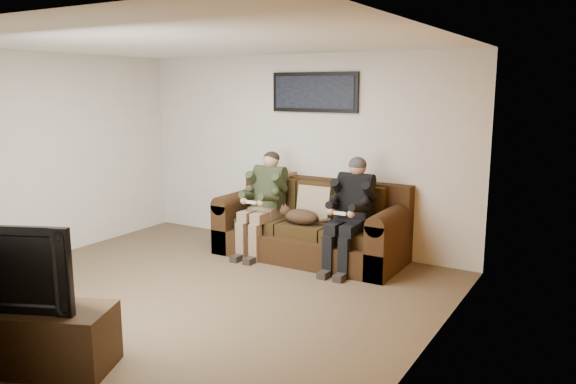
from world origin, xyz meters
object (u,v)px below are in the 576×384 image
Objects in this scene: framed_poster at (314,92)px; tv_stand at (13,336)px; sofa at (313,228)px; person_right at (351,206)px; television at (6,265)px; person_left at (264,197)px; cat at (300,216)px.

framed_poster reaches higher than tv_stand.
sofa is 1.92× the size of framed_poster.
sofa is 1.78× the size of person_right.
framed_poster reaches higher than television.
person_left is (-0.62, -0.20, 0.39)m from sofa.
person_left is 1.52m from framed_poster.
person_left is 0.85× the size of tv_stand.
framed_poster is 0.80× the size of tv_stand.
person_right reaches higher than cat.
tv_stand is at bearing -90.30° from person_left.
cat is 0.42× the size of tv_stand.
framed_poster is at bearing 54.29° from person_left.
television is (-0.00, 0.00, 0.58)m from tv_stand.
television is at bearing -95.99° from framed_poster.
person_right is 3.83m from tv_stand.
television is at bearing -99.55° from sofa.
cat is (-0.66, -0.07, -0.18)m from person_right.
person_left is 0.61m from cat.
person_left is at bearing 66.30° from television.
television is at bearing -109.30° from person_right.
tv_stand is (-0.59, -3.52, -0.33)m from cat.
tv_stand is at bearing -95.99° from framed_poster.
person_right reaches higher than person_left.
framed_poster is 4.58m from tv_stand.
television is (-0.59, -3.52, 0.25)m from cat.
sofa is at bearing 57.05° from tv_stand.
sofa is 0.34m from cat.
cat is (-0.04, -0.27, 0.21)m from sofa.
sofa is 0.76m from person_right.
cat is 3.58m from television.
person_left is 0.99× the size of person_right.
framed_poster is (-0.16, 0.65, 1.52)m from cat.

